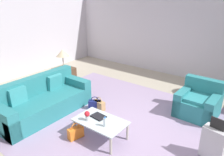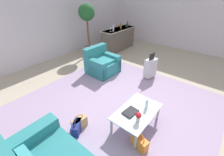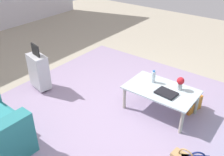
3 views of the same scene
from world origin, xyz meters
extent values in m
plane|color=#A89E89|center=(0.00, 0.00, 0.00)|extent=(12.00, 12.00, 0.00)
cube|color=silver|center=(0.00, 4.06, 1.55)|extent=(10.24, 0.12, 3.10)
cube|color=silver|center=(5.06, 0.00, 1.55)|extent=(0.12, 8.00, 3.10)
cube|color=#9984A3|center=(-0.60, 0.20, 0.00)|extent=(5.20, 4.40, 0.01)
cube|color=teal|center=(-2.10, 0.44, 0.32)|extent=(0.96, 0.24, 0.65)
cube|color=teal|center=(0.90, 1.60, 0.22)|extent=(0.94, 0.90, 0.44)
cube|color=teal|center=(0.91, 1.93, 0.44)|extent=(0.92, 0.23, 0.87)
cube|color=teal|center=(1.26, 1.59, 0.30)|extent=(0.22, 0.88, 0.60)
cube|color=teal|center=(0.54, 1.61, 0.30)|extent=(0.22, 0.88, 0.60)
cube|color=teal|center=(0.90, 1.55, 0.48)|extent=(0.69, 0.63, 0.08)
cube|color=silver|center=(-0.40, -0.50, 0.39)|extent=(1.05, 0.65, 0.02)
cylinder|color=#ADA899|center=(-0.88, -0.22, 0.19)|extent=(0.05, 0.05, 0.38)
cylinder|color=#ADA899|center=(0.08, -0.22, 0.19)|extent=(0.05, 0.05, 0.38)
cylinder|color=#ADA899|center=(-0.88, -0.78, 0.19)|extent=(0.05, 0.05, 0.38)
cylinder|color=#ADA899|center=(0.08, -0.78, 0.19)|extent=(0.05, 0.05, 0.38)
cylinder|color=silver|center=(-0.20, -0.60, 0.50)|extent=(0.06, 0.06, 0.18)
cylinder|color=#2D6BBC|center=(-0.20, -0.60, 0.60)|extent=(0.04, 0.04, 0.02)
cube|color=black|center=(-0.52, -0.42, 0.42)|extent=(0.32, 0.24, 0.03)
cylinder|color=#B2B7BC|center=(-0.62, -0.65, 0.46)|extent=(0.07, 0.07, 0.10)
sphere|color=red|center=(-0.62, -0.65, 0.56)|extent=(0.11, 0.11, 0.11)
cube|color=brown|center=(3.10, 2.60, 0.48)|extent=(1.77, 0.57, 0.95)
cube|color=#ADA899|center=(3.10, 2.60, 0.94)|extent=(1.81, 0.61, 0.03)
cylinder|color=silver|center=(2.48, 2.56, 0.96)|extent=(0.07, 0.07, 0.01)
cylinder|color=silver|center=(2.48, 2.56, 1.00)|extent=(0.01, 0.01, 0.08)
sphere|color=silver|center=(2.48, 2.56, 1.07)|extent=(0.08, 0.08, 0.08)
cylinder|color=silver|center=(3.72, 2.61, 0.96)|extent=(0.07, 0.07, 0.01)
cylinder|color=silver|center=(3.72, 2.61, 1.00)|extent=(0.01, 0.01, 0.08)
sphere|color=silver|center=(3.72, 2.61, 1.07)|extent=(0.08, 0.08, 0.08)
cylinder|color=silver|center=(2.58, 2.49, 1.06)|extent=(0.07, 0.07, 0.22)
cylinder|color=silver|center=(2.58, 2.49, 1.21)|extent=(0.03, 0.03, 0.08)
cylinder|color=brown|center=(3.11, 2.49, 1.06)|extent=(0.07, 0.07, 0.22)
cylinder|color=brown|center=(3.11, 2.49, 1.21)|extent=(0.03, 0.03, 0.08)
cylinder|color=#194C23|center=(3.63, 2.49, 1.06)|extent=(0.07, 0.07, 0.22)
cylinder|color=#194C23|center=(3.63, 2.49, 1.21)|extent=(0.03, 0.03, 0.08)
cube|color=#B7B7BC|center=(1.60, 0.20, 0.35)|extent=(0.43, 0.29, 0.60)
cube|color=black|center=(1.60, 0.20, 0.75)|extent=(0.24, 0.07, 0.20)
cylinder|color=black|center=(1.46, 0.23, 0.03)|extent=(0.03, 0.05, 0.05)
cylinder|color=black|center=(1.74, 0.17, 0.03)|extent=(0.03, 0.05, 0.05)
cube|color=tan|center=(-1.18, 0.38, 0.12)|extent=(0.33, 0.18, 0.24)
torus|color=tan|center=(-1.18, 0.38, 0.26)|extent=(0.20, 0.04, 0.20)
cube|color=orange|center=(-0.80, -0.82, 0.12)|extent=(0.21, 0.34, 0.24)
torus|color=orange|center=(-0.80, -0.82, 0.26)|extent=(0.06, 0.20, 0.20)
cube|color=navy|center=(-1.29, 0.33, 0.12)|extent=(0.34, 0.29, 0.24)
torus|color=navy|center=(-1.29, 0.33, 0.26)|extent=(0.18, 0.12, 0.20)
cylinder|color=#514C56|center=(1.80, 3.20, 0.17)|extent=(0.42, 0.42, 0.34)
cylinder|color=brown|center=(1.80, 3.20, 0.88)|extent=(0.07, 0.07, 1.08)
sphere|color=#1E5628|center=(1.80, 3.20, 1.72)|extent=(0.64, 0.64, 0.64)
camera|label=1|loc=(2.08, -3.39, 2.80)|focal=35.00mm
camera|label=2|loc=(-2.45, -1.51, 2.53)|focal=24.00mm
camera|label=3|loc=(-1.73, 2.46, 2.42)|focal=40.00mm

